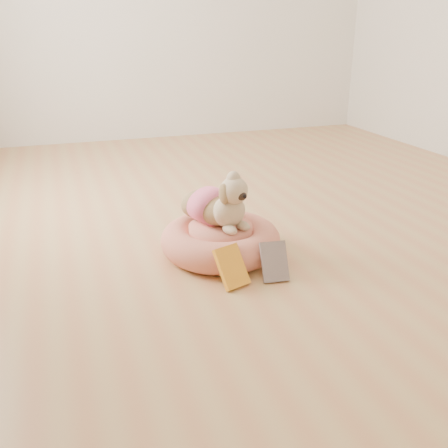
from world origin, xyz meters
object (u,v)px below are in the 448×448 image
object	(u,v)px
pet_bed	(221,240)
dog	(218,195)
book_white	(274,262)
book_yellow	(232,267)

from	to	relation	value
pet_bed	dog	world-z (taller)	dog
pet_bed	book_white	xyz separation A→B (m)	(0.14, -0.31, 0.01)
pet_bed	book_yellow	size ratio (longest dim) A/B	3.16
book_yellow	book_white	world-z (taller)	book_yellow
book_white	pet_bed	bearing A→B (deg)	121.00
pet_bed	dog	xyz separation A→B (m)	(-0.00, 0.02, 0.22)
dog	book_white	bearing A→B (deg)	-87.62
pet_bed	dog	distance (m)	0.22
dog	book_yellow	xyz separation A→B (m)	(-0.05, -0.33, -0.21)
pet_bed	dog	bearing A→B (deg)	101.21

